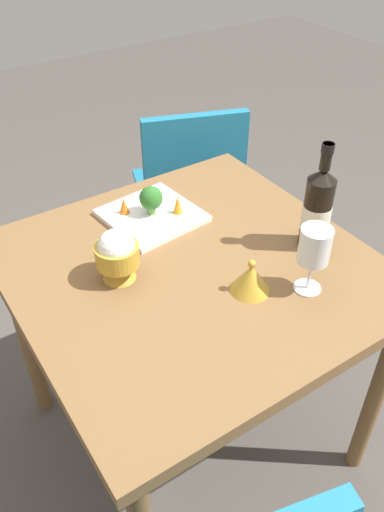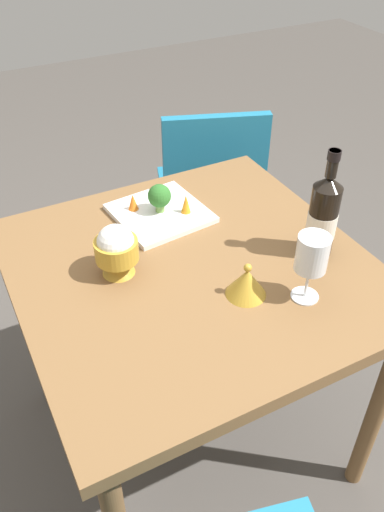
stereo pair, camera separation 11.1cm
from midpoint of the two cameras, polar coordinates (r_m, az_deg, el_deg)
The scene contains 11 objects.
ground_plane at distance 1.94m, azimuth -1.74°, elevation -18.55°, with size 8.00×8.00×0.00m, color #4C4742.
dining_table at distance 1.42m, azimuth -2.24°, elevation -3.81°, with size 0.90×0.90×0.76m.
chair_by_wall at distance 2.15m, azimuth -1.64°, elevation 7.99°, with size 0.51×0.51×0.85m.
wine_bottle at distance 1.39m, azimuth 11.25°, elevation 5.05°, with size 0.08×0.08×0.30m.
wine_glass at distance 1.23m, azimuth 10.69°, elevation 0.87°, with size 0.08×0.08×0.18m.
rice_bowl at distance 1.30m, azimuth -10.57°, elevation 0.10°, with size 0.11×0.11×0.14m.
rice_bowl_lid at distance 1.27m, azimuth 3.90°, elevation -2.51°, with size 0.10×0.10×0.09m.
serving_plate at distance 1.54m, azimuth -6.46°, elevation 4.35°, with size 0.28×0.28×0.02m.
broccoli_floret at distance 1.51m, azimuth -6.60°, elevation 6.17°, with size 0.07×0.07×0.09m.
carrot_garnish_left at distance 1.52m, azimuth -3.67°, elevation 5.57°, with size 0.03×0.03×0.06m.
carrot_garnish_right at distance 1.54m, azimuth -9.48°, elevation 5.38°, with size 0.03×0.03×0.05m.
Camera 1 is at (0.58, 0.88, 1.63)m, focal length 36.80 mm.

